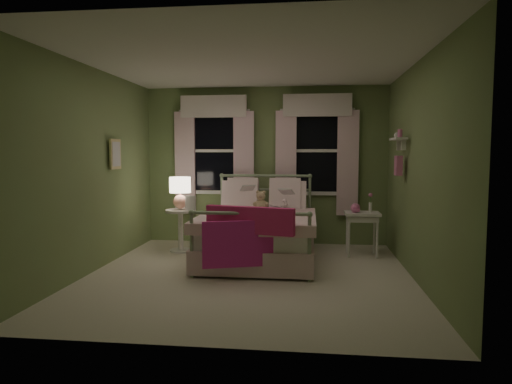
# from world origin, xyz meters

# --- Properties ---
(room_shell) EXTENTS (4.20, 4.20, 4.20)m
(room_shell) POSITION_xyz_m (0.00, 0.00, 1.30)
(room_shell) COLOR silver
(room_shell) RESTS_ON ground
(bed) EXTENTS (1.58, 2.04, 1.18)m
(bed) POSITION_xyz_m (0.04, 0.84, 0.38)
(bed) COLOR white
(bed) RESTS_ON ground
(pink_throw) EXTENTS (1.09, 0.44, 0.71)m
(pink_throw) POSITION_xyz_m (0.04, -0.19, 0.61)
(pink_throw) COLOR #DA2A70
(pink_throw) RESTS_ON bed
(child_left) EXTENTS (0.24, 0.16, 0.66)m
(child_left) POSITION_xyz_m (-0.24, 1.26, 0.90)
(child_left) COLOR #F7D1DD
(child_left) RESTS_ON bed
(child_right) EXTENTS (0.42, 0.38, 0.71)m
(child_right) POSITION_xyz_m (0.32, 1.26, 0.92)
(child_right) COLOR #F7D1DD
(child_right) RESTS_ON bed
(book_left) EXTENTS (0.22, 0.17, 0.26)m
(book_left) POSITION_xyz_m (-0.24, 1.01, 0.96)
(book_left) COLOR beige
(book_left) RESTS_ON child_left
(book_right) EXTENTS (0.21, 0.15, 0.26)m
(book_right) POSITION_xyz_m (0.32, 1.01, 0.92)
(book_right) COLOR beige
(book_right) RESTS_ON child_right
(teddy_bear) EXTENTS (0.23, 0.19, 0.31)m
(teddy_bear) POSITION_xyz_m (0.04, 1.10, 0.79)
(teddy_bear) COLOR tan
(teddy_bear) RESTS_ON bed
(nightstand_left) EXTENTS (0.46, 0.46, 0.65)m
(nightstand_left) POSITION_xyz_m (-1.22, 1.26, 0.42)
(nightstand_left) COLOR white
(nightstand_left) RESTS_ON ground
(table_lamp) EXTENTS (0.32, 0.32, 0.49)m
(table_lamp) POSITION_xyz_m (-1.22, 1.26, 0.95)
(table_lamp) COLOR #FFB096
(table_lamp) RESTS_ON nightstand_left
(book_nightstand) EXTENTS (0.19, 0.24, 0.02)m
(book_nightstand) POSITION_xyz_m (-1.12, 1.18, 0.66)
(book_nightstand) COLOR beige
(book_nightstand) RESTS_ON nightstand_left
(nightstand_right) EXTENTS (0.50, 0.40, 0.64)m
(nightstand_right) POSITION_xyz_m (1.51, 1.27, 0.55)
(nightstand_right) COLOR white
(nightstand_right) RESTS_ON ground
(pink_toy) EXTENTS (0.14, 0.18, 0.14)m
(pink_toy) POSITION_xyz_m (1.41, 1.27, 0.71)
(pink_toy) COLOR pink
(pink_toy) RESTS_ON nightstand_right
(bud_vase) EXTENTS (0.06, 0.06, 0.28)m
(bud_vase) POSITION_xyz_m (1.63, 1.32, 0.79)
(bud_vase) COLOR white
(bud_vase) RESTS_ON nightstand_right
(window_left) EXTENTS (1.34, 0.13, 1.96)m
(window_left) POSITION_xyz_m (-0.85, 2.03, 1.62)
(window_left) COLOR black
(window_left) RESTS_ON room_shell
(window_right) EXTENTS (1.34, 0.13, 1.96)m
(window_right) POSITION_xyz_m (0.85, 2.03, 1.62)
(window_right) COLOR black
(window_right) RESTS_ON room_shell
(wall_shelf) EXTENTS (0.15, 0.50, 0.60)m
(wall_shelf) POSITION_xyz_m (1.90, 0.70, 1.52)
(wall_shelf) COLOR white
(wall_shelf) RESTS_ON room_shell
(framed_picture) EXTENTS (0.03, 0.32, 0.42)m
(framed_picture) POSITION_xyz_m (-1.95, 0.60, 1.50)
(framed_picture) COLOR beige
(framed_picture) RESTS_ON room_shell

